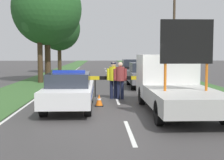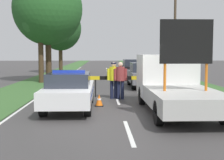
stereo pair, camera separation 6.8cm
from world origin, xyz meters
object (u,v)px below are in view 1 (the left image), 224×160
traffic_cone_near_truck (55,90)px  roadside_tree_near_left (39,16)px  work_truck (173,83)px  queued_car_suv_grey (144,75)px  utility_pole (174,27)px  traffic_cone_near_police (99,100)px  traffic_cone_centre_front (148,89)px  queued_car_sedan_black (132,69)px  pedestrian_civilian (120,77)px  road_barrier (121,80)px  police_officer (113,77)px  police_car (70,90)px  roadside_tree_near_right (47,9)px  roadside_tree_mid_left (59,29)px

traffic_cone_near_truck → roadside_tree_near_left: bearing=106.2°
work_truck → traffic_cone_near_truck: work_truck is taller
queued_car_suv_grey → utility_pole: (3.18, 5.26, 3.52)m
traffic_cone_near_police → traffic_cone_centre_front: bearing=50.0°
work_truck → queued_car_sedan_black: size_ratio=1.34×
pedestrian_civilian → queued_car_sedan_black: 11.73m
road_barrier → traffic_cone_centre_front: size_ratio=4.47×
police_officer → roadside_tree_near_left: size_ratio=0.26×
police_car → traffic_cone_centre_front: bearing=44.8°
police_officer → police_car: bearing=28.1°
work_truck → queued_car_suv_grey: (0.01, 7.99, -0.23)m
traffic_cone_centre_front → utility_pole: bearing=69.3°
traffic_cone_centre_front → road_barrier: bearing=-166.4°
work_truck → traffic_cone_centre_front: 3.98m
work_truck → pedestrian_civilian: work_truck is taller
queued_car_sedan_black → traffic_cone_centre_front: bearing=88.5°
queued_car_sedan_black → utility_pole: (3.24, -1.11, 3.45)m
queued_car_suv_grey → utility_pole: bearing=-121.2°
roadside_tree_near_right → roadside_tree_mid_left: bearing=92.7°
traffic_cone_near_police → queued_car_sedan_black: bearing=78.1°
work_truck → police_officer: (-2.18, 2.99, 0.01)m
utility_pole → roadside_tree_near_left: bearing=-168.6°
work_truck → police_officer: 3.70m
queued_car_sedan_black → roadside_tree_near_left: roadside_tree_near_left is taller
roadside_tree_near_left → queued_car_suv_grey: bearing=-23.7°
roadside_tree_near_right → police_car: bearing=-76.7°
traffic_cone_near_truck → utility_pole: (8.39, 9.04, 4.06)m
traffic_cone_centre_front → queued_car_sedan_black: bearing=88.5°
utility_pole → traffic_cone_near_truck: bearing=-132.9°
roadside_tree_mid_left → traffic_cone_near_truck: bearing=-83.6°
pedestrian_civilian → roadside_tree_near_right: (-4.90, 9.00, 4.44)m
pedestrian_civilian → traffic_cone_centre_front: (1.54, 1.13, -0.69)m
police_car → pedestrian_civilian: (2.17, 2.50, 0.30)m
roadside_tree_near_left → roadside_tree_near_right: 0.95m
work_truck → pedestrian_civilian: 3.34m
police_car → queued_car_sedan_black: 14.64m
queued_car_suv_grey → utility_pole: size_ratio=0.54×
work_truck → utility_pole: 14.01m
traffic_cone_near_truck → queued_car_suv_grey: bearing=36.0°
roadside_tree_mid_left → queued_car_suv_grey: bearing=-64.1°
roadside_tree_near_left → utility_pole: size_ratio=0.80×
work_truck → traffic_cone_near_police: (-2.87, 0.87, -0.80)m
road_barrier → utility_pole: 11.44m
police_car → roadside_tree_near_left: bearing=106.7°
police_car → work_truck: work_truck is taller
utility_pole → queued_car_sedan_black: bearing=161.0°
police_car → traffic_cone_centre_front: size_ratio=6.88×
police_car → police_officer: 3.31m
road_barrier → utility_pole: utility_pole is taller
queued_car_suv_grey → traffic_cone_centre_front: bearing=85.3°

